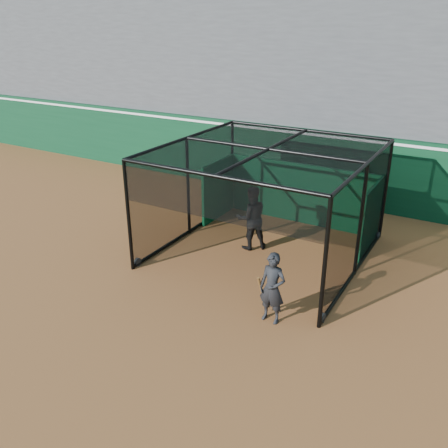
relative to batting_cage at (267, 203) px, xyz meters
The scene contains 6 objects.
ground 4.10m from the batting_cage, 104.04° to the right, with size 120.00×120.00×0.00m, color brown.
outfield_wall 4.87m from the batting_cage, 101.02° to the left, with size 50.00×0.50×2.50m.
grandstand 9.12m from the batting_cage, 96.21° to the left, with size 50.00×7.85×8.95m.
batting_cage is the anchor object (origin of this frame).
batter 0.71m from the batting_cage, behind, with size 0.88×0.69×1.81m, color black.
on_deck_player 3.36m from the batting_cage, 62.15° to the right, with size 0.62×0.43×1.58m.
Camera 1 is at (5.88, -7.06, 5.90)m, focal length 38.00 mm.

